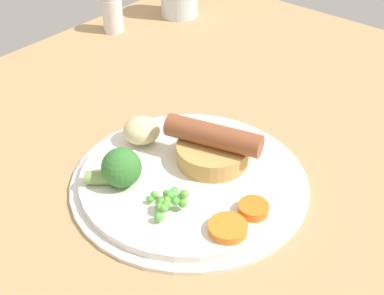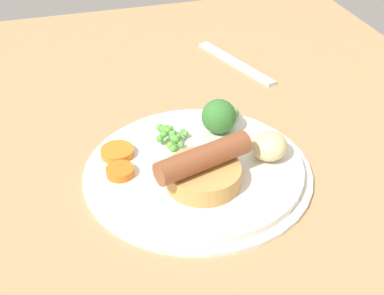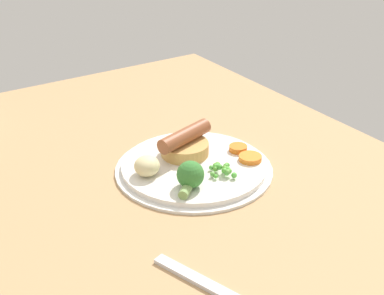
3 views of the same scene
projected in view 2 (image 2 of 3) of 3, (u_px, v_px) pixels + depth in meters
dining_table at (227, 175)px, 65.83cm from camera, size 110.00×80.00×3.00cm
dinner_plate at (198, 170)px, 63.30cm from camera, size 27.09×27.09×1.40cm
sausage_pudding at (203, 169)px, 58.76cm from camera, size 8.43×11.55×4.95cm
pea_pile at (170, 135)px, 66.17cm from camera, size 5.47×4.29×1.73cm
broccoli_floret_near at (220, 116)px, 67.46cm from camera, size 5.43×5.83×4.41cm
potato_chunk_0 at (269, 146)px, 62.99cm from camera, size 6.17×6.15×3.27cm
carrot_slice_0 at (121, 174)px, 60.47cm from camera, size 3.78×3.78×1.00cm
carrot_slice_1 at (117, 152)px, 64.01cm from camera, size 5.60×5.60×0.89cm
fork at (235, 63)px, 86.88cm from camera, size 17.56×7.28×0.60cm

